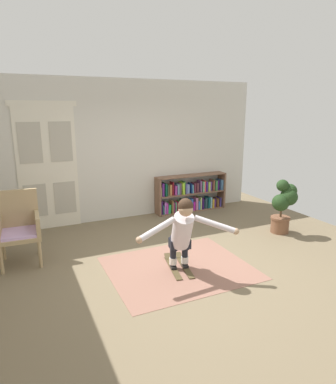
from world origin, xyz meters
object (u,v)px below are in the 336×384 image
at_px(wicker_chair, 19,226).
at_px(potted_plant, 284,205).
at_px(skis_pair, 178,266).
at_px(bookshelf, 190,195).
at_px(person_skier, 183,230).

height_order(wicker_chair, potted_plant, wicker_chair).
xyz_separation_m(wicker_chair, skis_pair, (2.11, -1.20, -0.56)).
bearing_deg(potted_plant, bookshelf, 113.35).
height_order(wicker_chair, person_skier, person_skier).
bearing_deg(bookshelf, skis_pair, -122.01).
xyz_separation_m(wicker_chair, person_skier, (2.07, -1.40, 0.09)).
height_order(bookshelf, wicker_chair, wicker_chair).
bearing_deg(wicker_chair, person_skier, -34.09).
bearing_deg(wicker_chair, skis_pair, -29.64).
bearing_deg(skis_pair, bookshelf, 57.99).
height_order(wicker_chair, skis_pair, wicker_chair).
distance_m(wicker_chair, potted_plant, 4.59).
xyz_separation_m(bookshelf, potted_plant, (0.87, -2.03, 0.20)).
bearing_deg(wicker_chair, potted_plant, -9.63).
distance_m(wicker_chair, skis_pair, 2.49).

